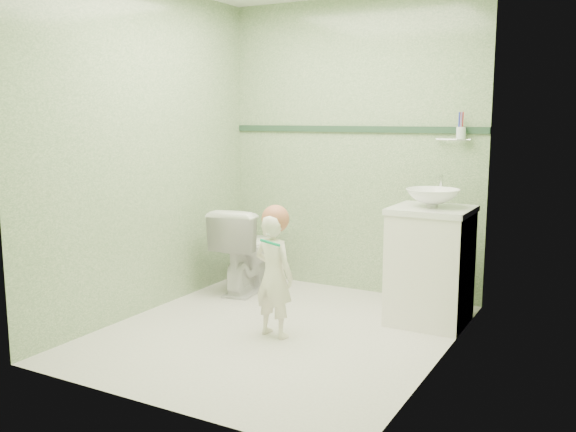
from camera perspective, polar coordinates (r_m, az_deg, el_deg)
The scene contains 12 objects.
ground at distance 4.30m, azimuth -0.98°, elevation -10.61°, with size 2.50×2.50×0.00m, color beige.
room_shell at distance 4.05m, azimuth -1.03°, elevation 5.58°, with size 2.50×2.54×2.40m.
trim_stripe at distance 5.16m, azimuth 5.91°, elevation 7.95°, with size 2.20×0.02×0.05m, color #274531.
vanity at distance 4.49m, azimuth 12.92°, elevation -4.64°, with size 0.52×0.50×0.80m, color white.
counter at distance 4.41m, azimuth 13.11°, elevation 0.54°, with size 0.54×0.52×0.04m, color white.
basin at distance 4.40m, azimuth 13.15°, elevation 1.62°, with size 0.37×0.37×0.13m, color white.
faucet at distance 4.57m, azimuth 13.82°, elevation 2.87°, with size 0.03×0.13×0.18m.
cup_holder at distance 4.82m, azimuth 15.52°, elevation 7.39°, with size 0.26×0.07×0.21m.
toilet at distance 5.21m, azimuth -3.81°, elevation -3.05°, with size 0.40×0.70×0.71m, color white.
toddler at distance 4.11m, azimuth -1.32°, elevation -5.50°, with size 0.30×0.20×0.82m, color white.
hair_cap at distance 4.06m, azimuth -1.16°, elevation -0.25°, with size 0.18×0.18×0.18m, color #B9694A.
teal_toothbrush at distance 3.92m, azimuth -1.67°, elevation -2.39°, with size 0.11×0.14×0.08m.
Camera 1 is at (2.02, -3.51, 1.45)m, focal length 38.71 mm.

